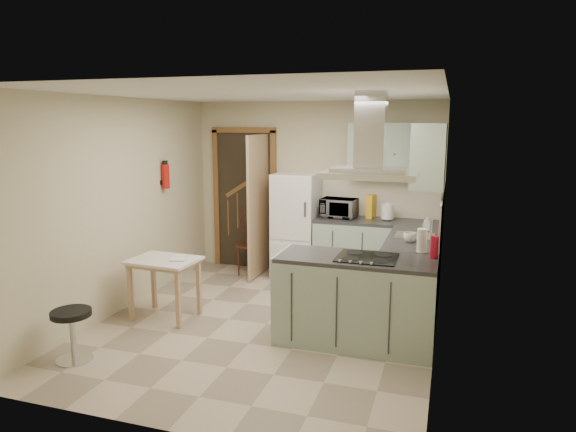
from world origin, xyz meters
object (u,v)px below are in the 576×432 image
(drop_leaf_table, at_px, (165,289))
(bentwood_chair, at_px, (248,245))
(stool, at_px, (73,335))
(microwave, at_px, (339,208))
(extractor_hood, at_px, (369,175))
(peninsula, at_px, (356,300))
(fridge, at_px, (296,226))

(drop_leaf_table, relative_size, bentwood_chair, 0.89)
(stool, relative_size, microwave, 1.03)
(microwave, bearing_deg, extractor_hood, -64.54)
(extractor_hood, height_order, stool, extractor_hood)
(peninsula, height_order, bentwood_chair, peninsula)
(peninsula, xyz_separation_m, microwave, (-0.62, 2.02, 0.58))
(drop_leaf_table, relative_size, microwave, 1.55)
(bentwood_chair, height_order, stool, bentwood_chair)
(extractor_hood, distance_m, drop_leaf_table, 2.67)
(peninsula, xyz_separation_m, bentwood_chair, (-1.95, 1.96, -0.03))
(stool, bearing_deg, fridge, 68.76)
(peninsula, xyz_separation_m, extractor_hood, (0.10, 0.00, 1.27))
(peninsula, distance_m, drop_leaf_table, 2.19)
(peninsula, height_order, microwave, microwave)
(extractor_hood, relative_size, microwave, 1.88)
(peninsula, relative_size, stool, 3.12)
(stool, bearing_deg, bentwood_chair, 80.94)
(fridge, distance_m, stool, 3.44)
(extractor_hood, distance_m, stool, 3.18)
(peninsula, relative_size, extractor_hood, 1.72)
(microwave, bearing_deg, drop_leaf_table, -122.11)
(drop_leaf_table, distance_m, microwave, 2.64)
(fridge, xyz_separation_m, stool, (-1.23, -3.17, -0.50))
(peninsula, relative_size, bentwood_chair, 1.86)
(fridge, height_order, bentwood_chair, fridge)
(fridge, distance_m, extractor_hood, 2.57)
(extractor_hood, height_order, microwave, extractor_hood)
(extractor_hood, height_order, drop_leaf_table, extractor_hood)
(fridge, distance_m, bentwood_chair, 0.80)
(stool, bearing_deg, drop_leaf_table, 77.39)
(fridge, bearing_deg, peninsula, -58.26)
(stool, bearing_deg, extractor_hood, 24.95)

